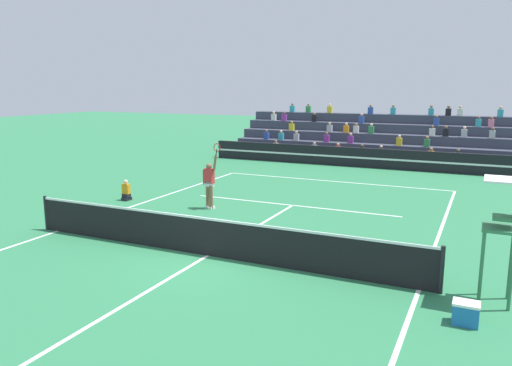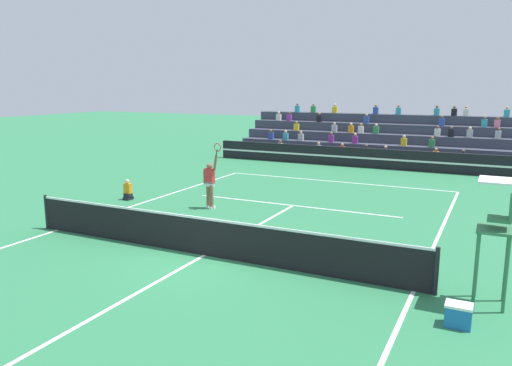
{
  "view_description": "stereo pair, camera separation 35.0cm",
  "coord_description": "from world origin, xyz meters",
  "views": [
    {
      "loc": [
        6.64,
        -11.13,
        4.51
      ],
      "look_at": [
        -0.8,
        4.8,
        1.1
      ],
      "focal_mm": 35.0,
      "sensor_mm": 36.0,
      "label": 1
    },
    {
      "loc": [
        6.96,
        -10.98,
        4.51
      ],
      "look_at": [
        -0.8,
        4.8,
        1.1
      ],
      "focal_mm": 35.0,
      "sensor_mm": 36.0,
      "label": 2
    }
  ],
  "objects": [
    {
      "name": "equipment_cooler",
      "position": [
        6.52,
        -1.33,
        0.23
      ],
      "size": [
        0.5,
        0.38,
        0.45
      ],
      "color": "#1E66B2",
      "rests_on": "ground"
    },
    {
      "name": "ground_plane",
      "position": [
        0.0,
        0.0,
        0.0
      ],
      "size": [
        120.0,
        120.0,
        0.0
      ],
      "primitive_type": "plane",
      "color": "#2D7A4C"
    },
    {
      "name": "tennis_net",
      "position": [
        0.0,
        0.0,
        0.54
      ],
      "size": [
        12.0,
        0.1,
        1.1
      ],
      "color": "black",
      "rests_on": "ground"
    },
    {
      "name": "umpire_chair",
      "position": [
        7.05,
        -0.0,
        1.72
      ],
      "size": [
        0.76,
        0.84,
        2.67
      ],
      "color": "#337047",
      "rests_on": "ground"
    },
    {
      "name": "bleacher_stand",
      "position": [
        0.0,
        20.58,
        1.02
      ],
      "size": [
        17.13,
        4.75,
        3.38
      ],
      "color": "#383D4C",
      "rests_on": "ground"
    },
    {
      "name": "ball_kid_courtside",
      "position": [
        -6.38,
        4.42,
        0.33
      ],
      "size": [
        0.3,
        0.36,
        0.84
      ],
      "color": "black",
      "rests_on": "ground"
    },
    {
      "name": "sponsor_banner_wall",
      "position": [
        0.0,
        16.78,
        0.55
      ],
      "size": [
        18.0,
        0.26,
        1.1
      ],
      "color": "black",
      "rests_on": "ground"
    },
    {
      "name": "tennis_ball",
      "position": [
        -1.07,
        3.21,
        0.03
      ],
      "size": [
        0.07,
        0.07,
        0.07
      ],
      "primitive_type": "sphere",
      "color": "#C6DB33",
      "rests_on": "ground"
    },
    {
      "name": "court_lines",
      "position": [
        0.0,
        0.0,
        0.0
      ],
      "size": [
        11.1,
        23.9,
        0.01
      ],
      "color": "white",
      "rests_on": "ground"
    },
    {
      "name": "tennis_player",
      "position": [
        -2.64,
        4.66,
        0.99
      ],
      "size": [
        0.84,
        0.37,
        2.5
      ],
      "color": "brown",
      "rests_on": "ground"
    }
  ]
}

